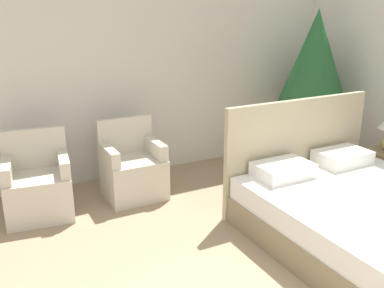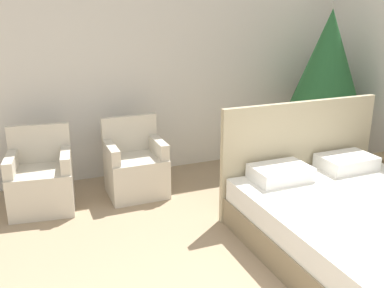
# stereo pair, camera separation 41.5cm
# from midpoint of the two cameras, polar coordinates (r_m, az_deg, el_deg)

# --- Properties ---
(wall_back) EXTENTS (10.00, 0.06, 2.90)m
(wall_back) POSITION_cam_midpoint_polar(r_m,az_deg,el_deg) (5.41, -10.90, 10.65)
(wall_back) COLOR silver
(wall_back) RESTS_ON ground_plane
(bed) EXTENTS (1.83, 2.00, 1.18)m
(bed) POSITION_cam_midpoint_polar(r_m,az_deg,el_deg) (4.23, 18.90, -8.79)
(bed) COLOR #8C7A5B
(bed) RESTS_ON ground_plane
(armchair_near_window_left) EXTENTS (0.72, 0.65, 0.89)m
(armchair_near_window_left) POSITION_cam_midpoint_polar(r_m,az_deg,el_deg) (4.80, -22.17, -5.68)
(armchair_near_window_left) COLOR beige
(armchair_near_window_left) RESTS_ON ground_plane
(armchair_near_window_right) EXTENTS (0.65, 0.56, 0.89)m
(armchair_near_window_right) POSITION_cam_midpoint_polar(r_m,az_deg,el_deg) (4.97, -10.23, -3.75)
(armchair_near_window_right) COLOR beige
(armchair_near_window_right) RESTS_ON ground_plane
(potted_palm) EXTENTS (0.93, 0.93, 2.08)m
(potted_palm) POSITION_cam_midpoint_polar(r_m,az_deg,el_deg) (5.95, 14.11, 10.46)
(potted_palm) COLOR brown
(potted_palm) RESTS_ON ground_plane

